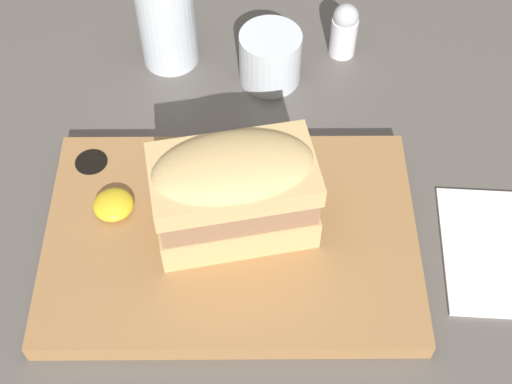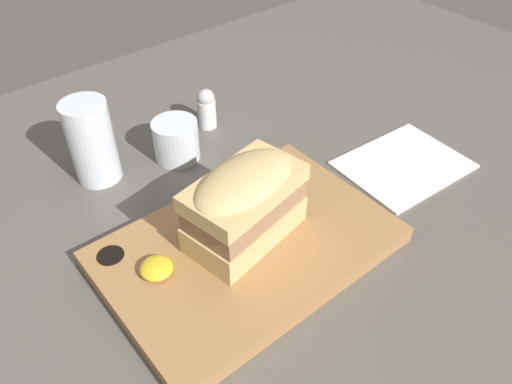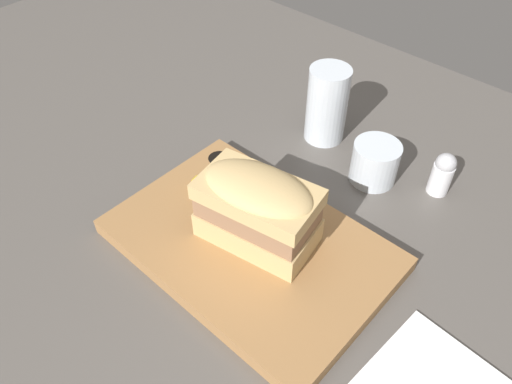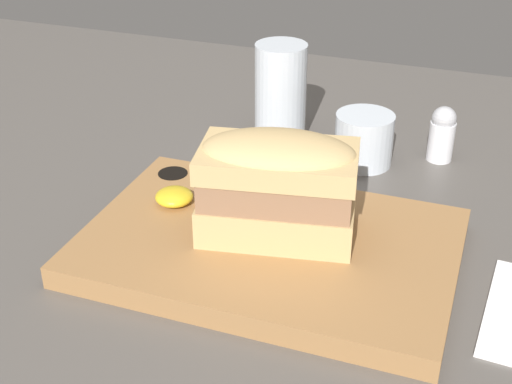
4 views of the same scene
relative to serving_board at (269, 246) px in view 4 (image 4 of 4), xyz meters
The scene contains 7 objects.
dining_table 4.92cm from the serving_board, 122.65° to the left, with size 185.65×114.48×2.00cm.
serving_board is the anchor object (origin of this frame).
sandwich 6.94cm from the serving_board, 61.51° to the left, with size 16.14×10.95×10.59cm.
mustard_dollop 11.97cm from the serving_board, 166.86° to the left, with size 4.00×4.00×1.60cm.
water_glass 27.95cm from the serving_board, 105.95° to the left, with size 6.68×6.68×12.84cm.
wine_glass 23.61cm from the serving_board, 79.48° to the left, with size 7.16×7.16×6.45cm.
salt_shaker 30.48cm from the serving_board, 64.40° to the left, with size 3.17×3.17×7.06cm.
Camera 4 is at (21.15, -59.20, 42.58)cm, focal length 50.00 mm.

